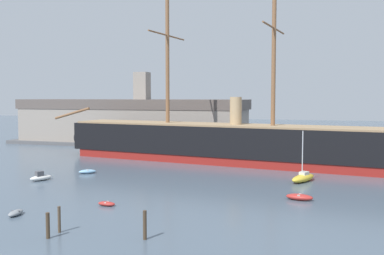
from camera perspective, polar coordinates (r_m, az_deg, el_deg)
The scene contains 13 objects.
tall_ship at distance 76.19m, azimuth 3.37°, elevation -1.97°, with size 68.01×16.26×32.80m.
dinghy_foreground_left at distance 45.99m, azimuth -22.33°, elevation -10.42°, with size 1.24×2.26×0.51m.
dinghy_near_centre at distance 47.12m, azimuth -11.26°, elevation -9.87°, with size 1.99×0.93×0.46m.
motorboat_mid_left at distance 63.35m, azimuth -19.41°, elevation -6.22°, with size 2.61×3.36×1.31m.
dinghy_mid_right at distance 50.14m, azimuth 14.05°, elevation -8.92°, with size 3.11×1.66×0.70m.
dinghy_alongside_bow at distance 67.05m, azimuth -13.70°, elevation -5.68°, with size 2.69×2.43×0.60m.
sailboat_alongside_stern at distance 60.79m, azimuth 14.51°, elevation -6.43°, with size 3.75×5.54×6.98m.
dinghy_far_left at distance 92.22m, azimuth -14.17°, elevation -3.07°, with size 2.11×2.36×0.52m.
motorboat_distant_centre at distance 91.73m, azimuth 4.87°, elevation -2.75°, with size 3.50×4.77×1.85m.
mooring_piling_nearest at distance 39.03m, azimuth -17.19°, elevation -11.56°, with size 0.25×0.25×2.25m, color #4C3D2D.
mooring_piling_left_pair at distance 37.75m, azimuth -18.57°, elevation -12.22°, with size 0.32×0.32×2.14m, color #423323.
mooring_piling_right_pair at distance 35.79m, azimuth -6.27°, elevation -12.73°, with size 0.30×0.30×2.39m, color #423323.
dockside_warehouse_left at distance 105.02m, azimuth -8.10°, elevation 0.72°, with size 60.97×14.41×17.41m.
Camera 1 is at (20.77, -22.59, 11.52)m, focal length 40.24 mm.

